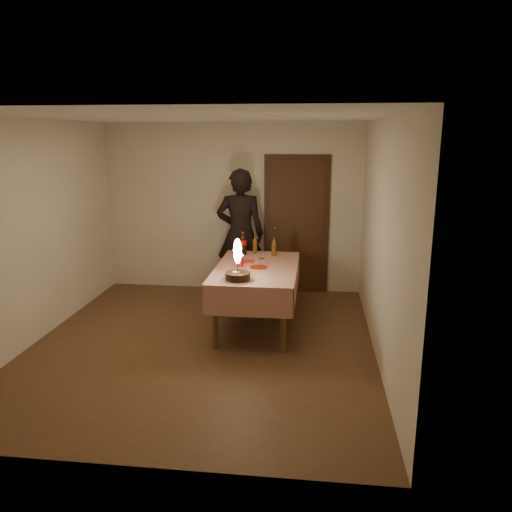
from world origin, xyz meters
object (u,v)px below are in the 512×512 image
Objects in this scene: birthday_cake at (238,271)px; cola_bottle at (243,244)px; red_cup at (240,262)px; photographer at (240,234)px; amber_bottle_left at (255,245)px; dining_table at (256,275)px; red_plate at (259,267)px; clear_cup at (262,262)px; amber_bottle_right at (274,247)px.

birthday_cake is 1.26m from cola_bottle.
red_cup is 0.31× the size of cola_bottle.
cola_bottle is 0.58m from photographer.
photographer is (-0.28, 0.47, 0.06)m from amber_bottle_left.
photographer reaches higher than red_cup.
dining_table is 0.12m from red_plate.
birthday_cake reaches higher than clear_cup.
red_cup is 0.74m from amber_bottle_left.
red_plate reaches higher than dining_table.
cola_bottle is 0.19m from amber_bottle_left.
photographer is (-0.12, 0.57, 0.02)m from cola_bottle.
red_plate is at bearing -102.06° from amber_bottle_right.
dining_table is at bearing 77.11° from birthday_cake.
birthday_cake is 1.35m from amber_bottle_left.
red_plate is 0.25m from red_cup.
clear_cup is at bearing 47.53° from dining_table.
dining_table is 7.82× the size of red_plate.
amber_bottle_right is 0.13× the size of photographer.
red_cup reaches higher than clear_cup.
red_cup is 0.39× the size of amber_bottle_right.
red_plate is 0.11× the size of photographer.
dining_table is 0.26m from red_cup.
photographer reaches higher than amber_bottle_left.
red_plate is 0.69× the size of cola_bottle.
cola_bottle is (-0.33, 0.57, 0.11)m from clear_cup.
red_plate is 0.75m from cola_bottle.
birthday_cake is 1.84m from photographer.
amber_bottle_right reaches higher than dining_table.
birthday_cake reaches higher than red_cup.
birthday_cake is 1.91× the size of amber_bottle_left.
cola_bottle is at bearing -149.75° from amber_bottle_left.
red_cup is at bearing -122.03° from amber_bottle_right.
amber_bottle_left is at bearing -59.67° from photographer.
photographer is (-0.24, 1.82, 0.06)m from birthday_cake.
amber_bottle_right is (0.44, -0.04, -0.03)m from cola_bottle.
clear_cup is 0.28× the size of cola_bottle.
birthday_cake is at bearing -102.89° from dining_table.
birthday_cake is at bearing -82.46° from photographer.
photographer is at bearing 101.93° from cola_bottle.
birthday_cake is 0.62m from red_plate.
amber_bottle_left is at bearing 104.30° from clear_cup.
amber_bottle_right is at bearing 57.97° from red_cup.
birthday_cake is 4.86× the size of red_cup.
red_cup is (-0.21, -0.00, 0.16)m from dining_table.
cola_bottle is 0.44m from amber_bottle_right.
amber_bottle_left is 0.31m from amber_bottle_right.
amber_bottle_left is at bearing 98.27° from dining_table.
amber_bottle_right is (0.31, 1.22, 0.00)m from birthday_cake.
dining_table is 3.54× the size of birthday_cake.
cola_bottle is (-0.06, 0.64, 0.10)m from red_cup.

